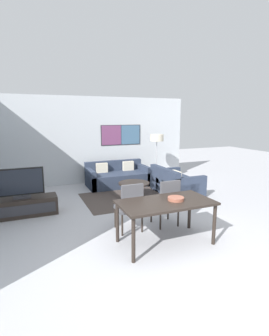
{
  "coord_description": "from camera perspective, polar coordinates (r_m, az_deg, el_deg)",
  "views": [
    {
      "loc": [
        -2.0,
        -3.1,
        2.15
      ],
      "look_at": [
        0.38,
        2.57,
        0.95
      ],
      "focal_mm": 28.0,
      "sensor_mm": 36.0,
      "label": 1
    }
  ],
  "objects": [
    {
      "name": "wall_back",
      "position": [
        8.72,
        -9.3,
        6.0
      ],
      "size": [
        6.75,
        0.09,
        2.8
      ],
      "color": "silver",
      "rests_on": "ground_plane"
    },
    {
      "name": "dining_chair_centre",
      "position": [
        5.25,
        7.07,
        -7.01
      ],
      "size": [
        0.46,
        0.46,
        0.95
      ],
      "color": "#4C4C51",
      "rests_on": "ground_plane"
    },
    {
      "name": "tv_console",
      "position": [
        6.33,
        -23.09,
        -7.79
      ],
      "size": [
        1.45,
        0.48,
        0.4
      ],
      "color": "black",
      "rests_on": "ground_plane"
    },
    {
      "name": "coffee_table",
      "position": [
        7.08,
        -0.1,
        -3.99
      ],
      "size": [
        0.84,
        0.84,
        0.42
      ],
      "color": "black",
      "rests_on": "ground_plane"
    },
    {
      "name": "area_rug",
      "position": [
        7.17,
        -0.1,
        -6.37
      ],
      "size": [
        2.7,
        1.82,
        0.01
      ],
      "color": "#473D38",
      "rests_on": "ground_plane"
    },
    {
      "name": "sofa_main",
      "position": [
        8.38,
        -3.84,
        -1.99
      ],
      "size": [
        1.9,
        0.99,
        0.75
      ],
      "color": "#2D384C",
      "rests_on": "ground_plane"
    },
    {
      "name": "dining_chair_left",
      "position": [
        4.96,
        -0.99,
        -8.02
      ],
      "size": [
        0.46,
        0.46,
        0.95
      ],
      "color": "#4C4C51",
      "rests_on": "ground_plane"
    },
    {
      "name": "fruit_bowl",
      "position": [
        4.55,
        8.99,
        -6.56
      ],
      "size": [
        0.28,
        0.28,
        0.05
      ],
      "color": "#995642",
      "rests_on": "dining_table"
    },
    {
      "name": "dining_table",
      "position": [
        4.51,
        6.81,
        -8.19
      ],
      "size": [
        1.61,
        0.85,
        0.75
      ],
      "color": "black",
      "rests_on": "ground_plane"
    },
    {
      "name": "sofa_side",
      "position": [
        7.59,
        8.69,
        -3.49
      ],
      "size": [
        0.99,
        1.45,
        0.75
      ],
      "rotation": [
        0.0,
        0.0,
        1.57
      ],
      "color": "#2D384C",
      "rests_on": "ground_plane"
    },
    {
      "name": "floor_lamp",
      "position": [
        8.66,
        4.89,
        6.05
      ],
      "size": [
        0.43,
        0.43,
        1.59
      ],
      "color": "#2D2D33",
      "rests_on": "ground_plane"
    },
    {
      "name": "television",
      "position": [
        6.19,
        -23.46,
        -3.14
      ],
      "size": [
        0.94,
        0.2,
        0.67
      ],
      "color": "#2D2D33",
      "rests_on": "tv_console"
    },
    {
      "name": "ground_plane",
      "position": [
        4.27,
        9.15,
        -19.35
      ],
      "size": [
        24.0,
        24.0,
        0.0
      ],
      "primitive_type": "plane",
      "color": "#B2B2B7"
    }
  ]
}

